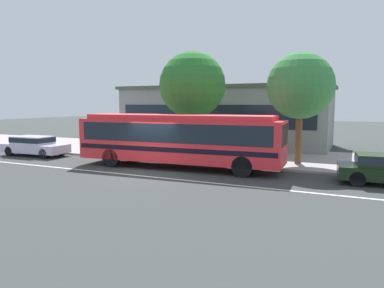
% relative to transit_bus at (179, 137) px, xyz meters
% --- Properties ---
extents(ground_plane, '(120.00, 120.00, 0.00)m').
position_rel_transit_bus_xyz_m(ground_plane, '(-0.86, -1.81, -1.66)').
color(ground_plane, '#363A38').
extents(sidewalk_slab, '(60.00, 8.00, 0.12)m').
position_rel_transit_bus_xyz_m(sidewalk_slab, '(-0.86, 5.35, -1.60)').
color(sidewalk_slab, '#9E9394').
rests_on(sidewalk_slab, ground_plane).
extents(lane_stripe_center, '(56.00, 0.16, 0.01)m').
position_rel_transit_bus_xyz_m(lane_stripe_center, '(-0.86, -2.61, -1.65)').
color(lane_stripe_center, silver).
rests_on(lane_stripe_center, ground_plane).
extents(transit_bus, '(11.12, 2.96, 2.85)m').
position_rel_transit_bus_xyz_m(transit_bus, '(0.00, 0.00, 0.00)').
color(transit_bus, red).
rests_on(transit_bus, ground_plane).
extents(sedan_behind_bus, '(4.51, 1.92, 1.29)m').
position_rel_transit_bus_xyz_m(sedan_behind_bus, '(-10.71, 0.04, -0.93)').
color(sedan_behind_bus, silver).
rests_on(sedan_behind_bus, ground_plane).
extents(pedestrian_waiting_near_sign, '(0.36, 0.36, 1.66)m').
position_rel_transit_bus_xyz_m(pedestrian_waiting_near_sign, '(-0.91, 2.07, -0.57)').
color(pedestrian_waiting_near_sign, '#665A59').
rests_on(pedestrian_waiting_near_sign, sidewalk_slab).
extents(bus_stop_sign, '(0.17, 0.43, 2.67)m').
position_rel_transit_bus_xyz_m(bus_stop_sign, '(3.38, 1.79, 0.17)').
color(bus_stop_sign, gray).
rests_on(bus_stop_sign, sidewalk_slab).
extents(street_tree_near_stop, '(4.16, 4.16, 6.56)m').
position_rel_transit_bus_xyz_m(street_tree_near_stop, '(-0.93, 3.77, 2.93)').
color(street_tree_near_stop, brown).
rests_on(street_tree_near_stop, sidewalk_slab).
extents(street_tree_mid_block, '(3.61, 3.61, 6.08)m').
position_rel_transit_bus_xyz_m(street_tree_mid_block, '(5.69, 3.39, 2.71)').
color(street_tree_mid_block, brown).
rests_on(street_tree_mid_block, sidewalk_slab).
extents(station_building, '(16.60, 7.84, 4.81)m').
position_rel_transit_bus_xyz_m(station_building, '(-1.18, 11.20, 0.76)').
color(station_building, gray).
rests_on(station_building, ground_plane).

